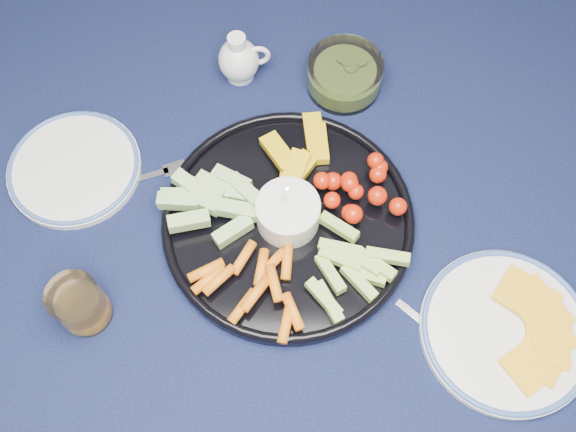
{
  "coord_description": "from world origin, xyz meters",
  "views": [
    {
      "loc": [
        0.13,
        -0.47,
        1.68
      ],
      "look_at": [
        0.12,
        -0.05,
        0.78
      ],
      "focal_mm": 40.0,
      "sensor_mm": 36.0,
      "label": 1
    }
  ],
  "objects_px": {
    "dining_table": "(221,217)",
    "crudite_platter": "(286,219)",
    "creamer_pitcher": "(239,60)",
    "side_plate_extra": "(74,168)",
    "juice_tumbler": "(81,305)",
    "pickle_bowl": "(344,76)",
    "cheese_plate": "(507,330)"
  },
  "relations": [
    {
      "from": "pickle_bowl",
      "to": "side_plate_extra",
      "type": "relative_size",
      "value": 0.6
    },
    {
      "from": "crudite_platter",
      "to": "side_plate_extra",
      "type": "relative_size",
      "value": 1.82
    },
    {
      "from": "side_plate_extra",
      "to": "creamer_pitcher",
      "type": "bearing_deg",
      "value": 38.12
    },
    {
      "from": "pickle_bowl",
      "to": "cheese_plate",
      "type": "xyz_separation_m",
      "value": [
        0.24,
        -0.44,
        -0.01
      ]
    },
    {
      "from": "crudite_platter",
      "to": "cheese_plate",
      "type": "distance_m",
      "value": 0.37
    },
    {
      "from": "crudite_platter",
      "to": "juice_tumbler",
      "type": "height_order",
      "value": "crudite_platter"
    },
    {
      "from": "crudite_platter",
      "to": "cheese_plate",
      "type": "xyz_separation_m",
      "value": [
        0.33,
        -0.16,
        -0.01
      ]
    },
    {
      "from": "juice_tumbler",
      "to": "creamer_pitcher",
      "type": "bearing_deg",
      "value": 66.0
    },
    {
      "from": "cheese_plate",
      "to": "juice_tumbler",
      "type": "relative_size",
      "value": 2.83
    },
    {
      "from": "pickle_bowl",
      "to": "dining_table",
      "type": "bearing_deg",
      "value": -132.77
    },
    {
      "from": "cheese_plate",
      "to": "side_plate_extra",
      "type": "xyz_separation_m",
      "value": [
        -0.68,
        0.25,
        -0.0
      ]
    },
    {
      "from": "juice_tumbler",
      "to": "side_plate_extra",
      "type": "xyz_separation_m",
      "value": [
        -0.06,
        0.24,
        -0.03
      ]
    },
    {
      "from": "dining_table",
      "to": "cheese_plate",
      "type": "relative_size",
      "value": 6.61
    },
    {
      "from": "crudite_platter",
      "to": "cheese_plate",
      "type": "relative_size",
      "value": 1.58
    },
    {
      "from": "creamer_pitcher",
      "to": "juice_tumbler",
      "type": "distance_m",
      "value": 0.49
    },
    {
      "from": "crudite_platter",
      "to": "side_plate_extra",
      "type": "xyz_separation_m",
      "value": [
        -0.35,
        0.09,
        -0.01
      ]
    },
    {
      "from": "creamer_pitcher",
      "to": "cheese_plate",
      "type": "distance_m",
      "value": 0.62
    },
    {
      "from": "creamer_pitcher",
      "to": "side_plate_extra",
      "type": "bearing_deg",
      "value": -141.88
    },
    {
      "from": "dining_table",
      "to": "pickle_bowl",
      "type": "bearing_deg",
      "value": 47.23
    },
    {
      "from": "juice_tumbler",
      "to": "side_plate_extra",
      "type": "relative_size",
      "value": 0.41
    },
    {
      "from": "crudite_platter",
      "to": "creamer_pitcher",
      "type": "relative_size",
      "value": 4.01
    },
    {
      "from": "pickle_bowl",
      "to": "creamer_pitcher",
      "type": "bearing_deg",
      "value": 174.87
    },
    {
      "from": "juice_tumbler",
      "to": "side_plate_extra",
      "type": "distance_m",
      "value": 0.25
    },
    {
      "from": "creamer_pitcher",
      "to": "crudite_platter",
      "type": "bearing_deg",
      "value": -72.5
    },
    {
      "from": "juice_tumbler",
      "to": "crudite_platter",
      "type": "bearing_deg",
      "value": 28.19
    },
    {
      "from": "pickle_bowl",
      "to": "side_plate_extra",
      "type": "distance_m",
      "value": 0.48
    },
    {
      "from": "pickle_bowl",
      "to": "juice_tumbler",
      "type": "distance_m",
      "value": 0.58
    },
    {
      "from": "crudite_platter",
      "to": "pickle_bowl",
      "type": "bearing_deg",
      "value": 71.67
    },
    {
      "from": "side_plate_extra",
      "to": "dining_table",
      "type": "bearing_deg",
      "value": -8.47
    },
    {
      "from": "dining_table",
      "to": "cheese_plate",
      "type": "bearing_deg",
      "value": -25.74
    },
    {
      "from": "pickle_bowl",
      "to": "crudite_platter",
      "type": "bearing_deg",
      "value": -108.33
    },
    {
      "from": "dining_table",
      "to": "crudite_platter",
      "type": "xyz_separation_m",
      "value": [
        0.12,
        -0.05,
        0.11
      ]
    }
  ]
}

